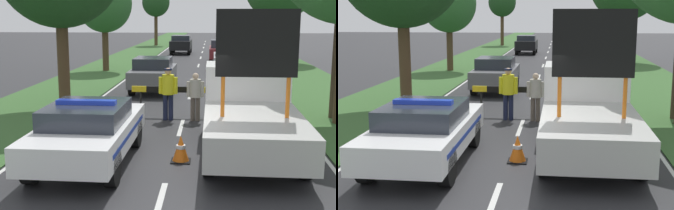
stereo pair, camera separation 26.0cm
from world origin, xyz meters
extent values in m
plane|color=#28282B|center=(0.00, 0.00, 0.00)|extent=(160.00, 160.00, 0.00)
cube|color=silver|center=(0.00, -2.32, 0.00)|extent=(0.12, 2.14, 0.01)
cube|color=silver|center=(0.00, 3.57, 0.00)|extent=(0.12, 2.14, 0.01)
cube|color=silver|center=(0.00, 9.47, 0.00)|extent=(0.12, 2.14, 0.01)
cube|color=silver|center=(0.00, 15.37, 0.00)|extent=(0.12, 2.14, 0.01)
cube|color=silver|center=(0.00, 21.27, 0.00)|extent=(0.12, 2.14, 0.01)
cube|color=silver|center=(0.00, 27.17, 0.00)|extent=(0.12, 2.14, 0.01)
cube|color=silver|center=(0.00, 33.07, 0.00)|extent=(0.12, 2.14, 0.01)
cube|color=silver|center=(0.00, 38.97, 0.00)|extent=(0.12, 2.14, 0.01)
cube|color=silver|center=(0.00, 44.87, 0.00)|extent=(0.12, 2.14, 0.01)
cube|color=silver|center=(0.00, 50.77, 0.00)|extent=(0.12, 2.14, 0.01)
cube|color=silver|center=(-3.63, 19.73, 0.00)|extent=(0.10, 69.85, 0.01)
cube|color=silver|center=(3.63, 19.73, 0.00)|extent=(0.10, 69.85, 0.01)
cube|color=#38602D|center=(-5.67, 20.00, 0.01)|extent=(3.89, 120.00, 0.03)
cube|color=#38602D|center=(5.67, 20.00, 0.01)|extent=(3.89, 120.00, 0.03)
cube|color=white|center=(-1.86, -0.09, 0.69)|extent=(1.90, 4.59, 0.58)
cube|color=#282D38|center=(-1.86, -0.22, 1.19)|extent=(1.67, 2.11, 0.42)
cylinder|color=black|center=(-2.69, 1.34, 0.40)|extent=(0.24, 0.80, 0.80)
cylinder|color=black|center=(-1.03, 1.34, 0.40)|extent=(0.24, 0.80, 0.80)
cylinder|color=black|center=(-2.69, -1.51, 0.40)|extent=(0.24, 0.80, 0.80)
cylinder|color=black|center=(-1.03, -1.51, 0.40)|extent=(0.24, 0.80, 0.80)
cube|color=#1E38C6|center=(-1.86, -0.22, 1.45)|extent=(1.33, 0.24, 0.10)
cube|color=#193399|center=(-1.86, -0.09, 0.72)|extent=(1.91, 3.76, 0.10)
cube|color=black|center=(-1.86, 2.25, 0.63)|extent=(1.05, 0.08, 0.35)
cube|color=white|center=(1.86, 2.85, 1.21)|extent=(2.23, 1.71, 1.61)
cube|color=#232833|center=(1.86, 3.68, 1.50)|extent=(1.89, 0.04, 0.71)
cube|color=#B2B2AD|center=(1.86, 0.07, 0.76)|extent=(2.23, 3.84, 0.72)
cylinder|color=#D16619|center=(1.15, 0.07, 1.57)|extent=(0.09, 0.09, 0.90)
cylinder|color=#D16619|center=(2.57, 0.07, 1.57)|extent=(0.09, 0.09, 0.90)
cube|color=black|center=(1.86, 0.07, 2.75)|extent=(1.77, 0.12, 1.46)
cylinder|color=black|center=(0.87, 2.85, 0.41)|extent=(0.24, 0.81, 0.81)
cylinder|color=black|center=(2.86, 2.85, 0.41)|extent=(0.24, 0.81, 0.81)
cylinder|color=black|center=(0.87, -0.70, 0.41)|extent=(0.24, 0.81, 0.81)
cylinder|color=black|center=(2.86, -0.70, 0.41)|extent=(0.24, 0.81, 0.81)
cylinder|color=black|center=(-1.47, 5.17, 0.41)|extent=(0.07, 0.07, 0.81)
cylinder|color=black|center=(0.90, 5.17, 0.41)|extent=(0.07, 0.07, 0.81)
cube|color=yellow|center=(-1.52, 5.17, 0.91)|extent=(0.49, 0.08, 0.19)
cube|color=black|center=(-1.03, 5.17, 0.91)|extent=(0.49, 0.08, 0.19)
cube|color=yellow|center=(-0.54, 5.17, 0.91)|extent=(0.49, 0.08, 0.19)
cube|color=black|center=(-0.04, 5.17, 0.91)|extent=(0.49, 0.08, 0.19)
cube|color=yellow|center=(0.45, 5.17, 0.91)|extent=(0.49, 0.08, 0.19)
cube|color=black|center=(0.95, 5.17, 0.91)|extent=(0.49, 0.08, 0.19)
cylinder|color=#191E38|center=(-0.57, 4.55, 0.42)|extent=(0.16, 0.16, 0.85)
cylinder|color=#191E38|center=(-0.40, 4.55, 0.42)|extent=(0.16, 0.16, 0.85)
cylinder|color=yellow|center=(-0.49, 4.55, 1.16)|extent=(0.39, 0.39, 0.63)
cylinder|color=yellow|center=(-0.73, 4.55, 1.13)|extent=(0.13, 0.13, 0.54)
cylinder|color=yellow|center=(-0.24, 4.55, 1.13)|extent=(0.13, 0.13, 0.54)
sphere|color=tan|center=(-0.49, 4.55, 1.59)|extent=(0.22, 0.22, 0.22)
cylinder|color=#141933|center=(-0.49, 4.55, 1.65)|extent=(0.25, 0.25, 0.05)
cylinder|color=brown|center=(0.31, 4.49, 0.39)|extent=(0.14, 0.14, 0.77)
cylinder|color=brown|center=(0.47, 4.49, 0.39)|extent=(0.14, 0.14, 0.77)
cylinder|color=#B2AD9E|center=(0.39, 4.49, 1.06)|extent=(0.35, 0.35, 0.58)
cylinder|color=#B2AD9E|center=(0.17, 4.49, 1.03)|extent=(0.12, 0.12, 0.49)
cylinder|color=#B2AD9E|center=(0.61, 4.49, 1.03)|extent=(0.12, 0.12, 0.49)
sphere|color=beige|center=(0.39, 4.49, 1.45)|extent=(0.20, 0.20, 0.20)
cube|color=black|center=(-1.88, 3.65, 0.01)|extent=(0.41, 0.41, 0.03)
cone|color=orange|center=(-1.88, 3.65, 0.30)|extent=(0.35, 0.35, 0.54)
cylinder|color=white|center=(-1.88, 3.65, 0.33)|extent=(0.20, 0.20, 0.08)
cube|color=black|center=(-2.45, 4.60, 0.01)|extent=(0.43, 0.43, 0.03)
cone|color=orange|center=(-2.45, 4.60, 0.31)|extent=(0.37, 0.37, 0.57)
cylinder|color=white|center=(-2.45, 4.60, 0.34)|extent=(0.21, 0.21, 0.08)
cube|color=black|center=(0.22, 0.20, 0.01)|extent=(0.45, 0.45, 0.03)
cone|color=orange|center=(0.22, 0.20, 0.33)|extent=(0.39, 0.39, 0.60)
cylinder|color=white|center=(0.22, 0.20, 0.36)|extent=(0.22, 0.22, 0.08)
cube|color=black|center=(3.14, 4.91, 0.01)|extent=(0.45, 0.45, 0.03)
cone|color=orange|center=(3.14, 4.91, 0.33)|extent=(0.38, 0.38, 0.60)
cylinder|color=white|center=(3.14, 4.91, 0.36)|extent=(0.22, 0.22, 0.08)
cube|color=slate|center=(-1.69, 10.37, 0.70)|extent=(1.79, 4.05, 0.69)
cube|color=#282D38|center=(-1.69, 10.25, 1.28)|extent=(1.57, 1.86, 0.47)
cylinder|color=black|center=(-2.46, 11.62, 0.35)|extent=(0.24, 0.71, 0.71)
cylinder|color=black|center=(-0.91, 11.62, 0.35)|extent=(0.24, 0.71, 0.71)
cylinder|color=black|center=(-2.46, 9.12, 0.35)|extent=(0.24, 0.71, 0.71)
cylinder|color=black|center=(-0.91, 9.12, 0.35)|extent=(0.24, 0.71, 0.71)
cube|color=#B2B2B7|center=(1.93, 17.58, 0.70)|extent=(1.86, 4.44, 0.69)
cube|color=#282D38|center=(1.93, 17.45, 1.31)|extent=(1.64, 2.04, 0.53)
cylinder|color=black|center=(1.12, 18.95, 0.36)|extent=(0.24, 0.72, 0.72)
cylinder|color=black|center=(2.75, 18.95, 0.36)|extent=(0.24, 0.72, 0.72)
cylinder|color=black|center=(1.12, 16.20, 0.36)|extent=(0.24, 0.72, 0.72)
cylinder|color=black|center=(2.75, 16.20, 0.36)|extent=(0.24, 0.72, 0.72)
cube|color=maroon|center=(1.65, 24.13, 0.70)|extent=(1.88, 4.30, 0.69)
cube|color=#282D38|center=(1.65, 24.00, 1.32)|extent=(1.65, 1.98, 0.55)
cylinder|color=black|center=(0.83, 25.46, 0.36)|extent=(0.24, 0.71, 0.71)
cylinder|color=black|center=(2.47, 25.46, 0.36)|extent=(0.24, 0.71, 0.71)
cylinder|color=black|center=(0.83, 22.80, 0.36)|extent=(0.24, 0.71, 0.71)
cylinder|color=black|center=(2.47, 22.80, 0.36)|extent=(0.24, 0.71, 0.71)
cube|color=black|center=(-1.83, 31.16, 0.78)|extent=(1.76, 4.23, 0.77)
cube|color=#282D38|center=(-1.83, 31.03, 1.38)|extent=(1.54, 1.95, 0.43)
cylinder|color=black|center=(-2.59, 32.47, 0.40)|extent=(0.24, 0.80, 0.80)
cylinder|color=black|center=(-1.07, 32.47, 0.40)|extent=(0.24, 0.80, 0.80)
cylinder|color=black|center=(-2.59, 29.84, 0.40)|extent=(0.24, 0.80, 0.80)
cylinder|color=black|center=(-1.07, 29.84, 0.40)|extent=(0.24, 0.80, 0.80)
cylinder|color=#4C3823|center=(-5.52, 17.65, 1.40)|extent=(0.38, 0.38, 2.80)
ellipsoid|color=#2D662D|center=(-5.52, 17.65, 4.03)|extent=(3.28, 3.28, 3.45)
cylinder|color=#4C3823|center=(5.59, 24.29, 1.85)|extent=(0.43, 0.43, 3.70)
cylinder|color=#4C3823|center=(-4.33, 5.87, 1.78)|extent=(0.41, 0.41, 3.57)
cylinder|color=#4C3823|center=(-5.33, 41.79, 1.80)|extent=(0.37, 0.37, 3.60)
ellipsoid|color=#1E471E|center=(-5.33, 41.79, 4.73)|extent=(3.01, 3.01, 3.16)
camera|label=1|loc=(0.90, -10.21, 3.35)|focal=50.00mm
camera|label=2|loc=(1.16, -10.18, 3.35)|focal=50.00mm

